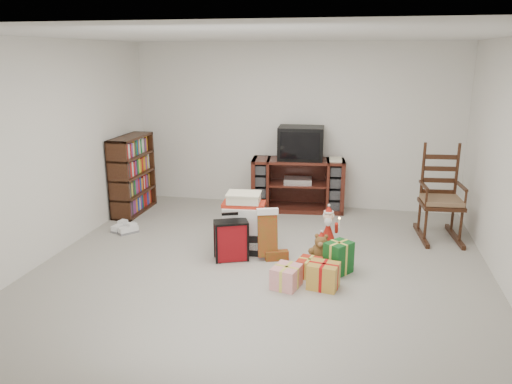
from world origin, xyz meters
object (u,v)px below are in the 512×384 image
at_px(sneaker_pair, 124,229).
at_px(gift_cluster, 318,271).
at_px(rocking_chair, 440,205).
at_px(red_suitcase, 231,240).
at_px(gift_pile, 244,226).
at_px(santa_figurine, 328,232).
at_px(bookshelf, 133,176).
at_px(teddy_bear, 321,250).
at_px(tv_stand, 298,185).
at_px(mrs_claus_figurine, 230,222).
at_px(crt_television, 301,143).

relative_size(sneaker_pair, gift_cluster, 0.42).
distance_m(rocking_chair, red_suitcase, 2.79).
relative_size(gift_pile, red_suitcase, 1.28).
distance_m(red_suitcase, gift_cluster, 1.12).
bearing_deg(sneaker_pair, santa_figurine, 23.88).
relative_size(bookshelf, teddy_bear, 3.49).
bearing_deg(bookshelf, sneaker_pair, -73.42).
xyz_separation_m(rocking_chair, teddy_bear, (-1.43, -1.15, -0.29)).
bearing_deg(bookshelf, red_suitcase, -37.72).
bearing_deg(bookshelf, tv_stand, 14.15).
distance_m(bookshelf, mrs_claus_figurine, 1.93).
height_order(gift_cluster, crt_television, crt_television).
xyz_separation_m(tv_stand, gift_pile, (-0.42, -1.76, -0.09)).
bearing_deg(gift_cluster, gift_pile, 142.74).
distance_m(teddy_bear, gift_cluster, 0.58).
xyz_separation_m(santa_figurine, gift_cluster, (-0.03, -0.98, -0.08)).
xyz_separation_m(gift_pile, teddy_bear, (0.95, -0.16, -0.16)).
distance_m(bookshelf, gift_cluster, 3.53).
distance_m(teddy_bear, mrs_claus_figurine, 1.32).
height_order(bookshelf, santa_figurine, bookshelf).
xyz_separation_m(rocking_chair, mrs_claus_figurine, (-2.65, -0.64, -0.21)).
bearing_deg(crt_television, sneaker_pair, -149.15).
height_order(sneaker_pair, crt_television, crt_television).
height_order(bookshelf, rocking_chair, rocking_chair).
distance_m(tv_stand, sneaker_pair, 2.64).
relative_size(mrs_claus_figurine, gift_cluster, 0.64).
xyz_separation_m(rocking_chair, red_suitcase, (-2.46, -1.32, -0.19)).
xyz_separation_m(rocking_chair, crt_television, (-1.93, 0.80, 0.60)).
relative_size(bookshelf, gift_pile, 1.63).
relative_size(sneaker_pair, crt_television, 0.55).
bearing_deg(red_suitcase, tv_stand, 54.10).
bearing_deg(teddy_bear, mrs_claus_figurine, 157.54).
bearing_deg(tv_stand, crt_television, 30.07).
xyz_separation_m(teddy_bear, gift_cluster, (0.02, -0.58, -0.01)).
bearing_deg(sneaker_pair, tv_stand, 59.11).
xyz_separation_m(bookshelf, santa_figurine, (2.99, -0.91, -0.34)).
relative_size(teddy_bear, mrs_claus_figurine, 0.57).
height_order(bookshelf, gift_cluster, bookshelf).
distance_m(rocking_chair, sneaker_pair, 4.19).
bearing_deg(bookshelf, teddy_bear, -24.03).
xyz_separation_m(gift_pile, mrs_claus_figurine, (-0.26, 0.34, -0.09)).
xyz_separation_m(sneaker_pair, gift_cluster, (2.70, -1.01, 0.09)).
bearing_deg(sneaker_pair, crt_television, 59.13).
bearing_deg(tv_stand, bookshelf, -172.33).
bearing_deg(mrs_claus_figurine, sneaker_pair, -177.36).
bearing_deg(gift_cluster, santa_figurine, 88.29).
distance_m(tv_stand, bookshelf, 2.49).
bearing_deg(gift_pile, rocking_chair, 17.26).
bearing_deg(red_suitcase, santa_figurine, 5.71).
relative_size(tv_stand, bookshelf, 1.24).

